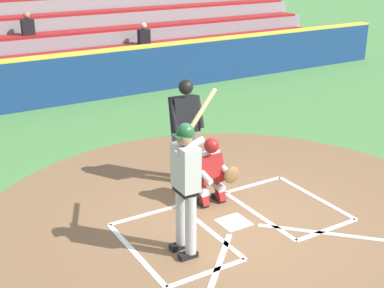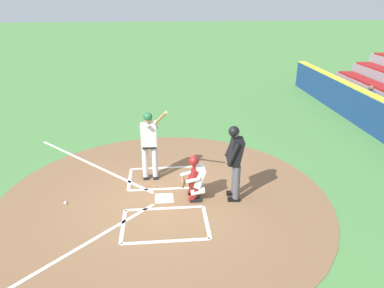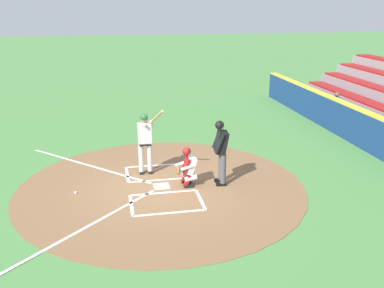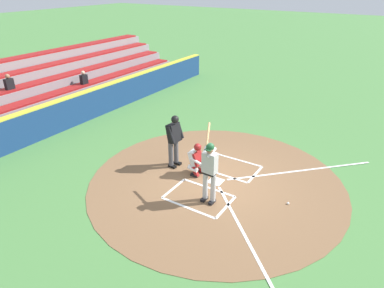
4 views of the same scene
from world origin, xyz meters
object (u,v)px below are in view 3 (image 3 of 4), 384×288
Objects in this scene: batter at (145,139)px; plate_umpire at (221,148)px; catcher at (187,166)px; baseball at (76,193)px.

batter is 2.31m from plate_umpire.
batter is 1.88× the size of catcher.
plate_umpire is at bearing -119.85° from batter.
catcher is at bearing 86.48° from plate_umpire.
batter is at bearing 60.15° from plate_umpire.
batter reaches higher than catcher.
catcher is (-1.09, -1.06, -0.51)m from batter.
catcher is 3.12m from baseball.
catcher is 15.27× the size of baseball.
plate_umpire reaches higher than catcher.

